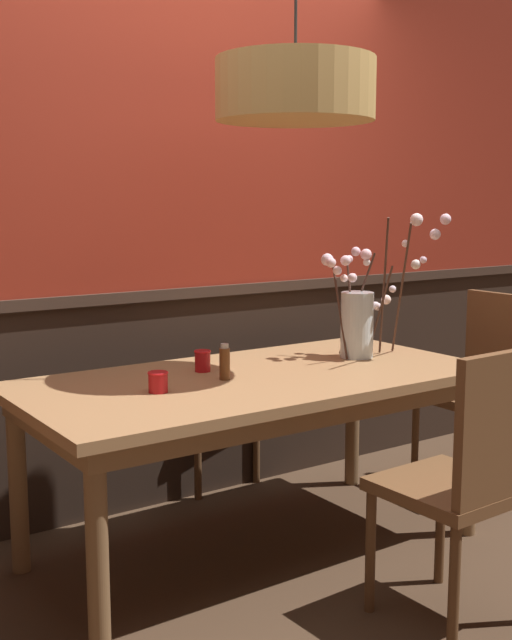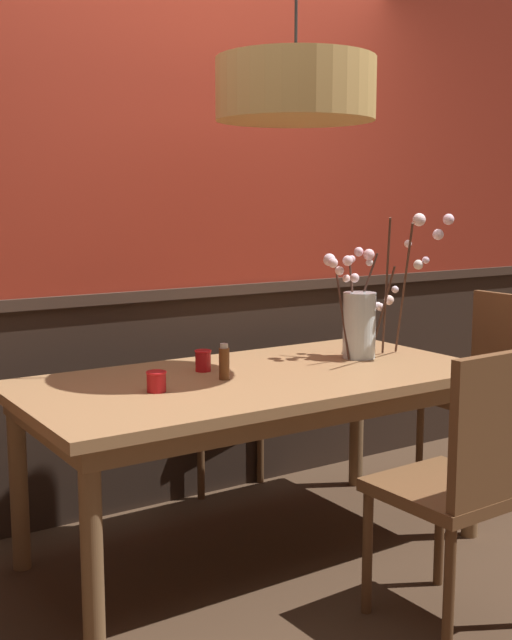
{
  "view_description": "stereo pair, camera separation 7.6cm",
  "coord_description": "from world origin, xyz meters",
  "px_view_note": "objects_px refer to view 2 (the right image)",
  "views": [
    {
      "loc": [
        -1.76,
        -2.55,
        1.42
      ],
      "look_at": [
        0.0,
        0.0,
        0.96
      ],
      "focal_mm": 44.71,
      "sensor_mm": 36.0,
      "label": 1
    },
    {
      "loc": [
        -1.7,
        -2.59,
        1.42
      ],
      "look_at": [
        0.0,
        0.0,
        0.96
      ],
      "focal_mm": 44.71,
      "sensor_mm": 36.0,
      "label": 2
    }
  ],
  "objects_px": {
    "vase_with_blossoms": "(363,316)",
    "condiment_bottle": "(224,362)",
    "pendant_lamp": "(296,90)",
    "chair_head_east_end": "(489,382)",
    "chair_near_side_right": "(465,476)",
    "candle_holder_nearer_center": "(203,360)",
    "dining_table": "(256,395)",
    "chair_far_side_right": "(204,382)",
    "candle_holder_nearer_edge": "(156,381)"
  },
  "relations": [
    {
      "from": "vase_with_blossoms",
      "to": "condiment_bottle",
      "type": "xyz_separation_m",
      "value": [
        -0.73,
        -0.04,
        -0.12
      ]
    },
    {
      "from": "pendant_lamp",
      "to": "chair_head_east_end",
      "type": "bearing_deg",
      "value": 1.64
    },
    {
      "from": "chair_near_side_right",
      "to": "candle_holder_nearer_center",
      "type": "relative_size",
      "value": 11.02
    },
    {
      "from": "chair_near_side_right",
      "to": "candle_holder_nearer_center",
      "type": "distance_m",
      "value": 1.15
    },
    {
      "from": "candle_holder_nearer_center",
      "to": "condiment_bottle",
      "type": "xyz_separation_m",
      "value": [
        -0.01,
        -0.18,
        0.02
      ]
    },
    {
      "from": "dining_table",
      "to": "pendant_lamp",
      "type": "xyz_separation_m",
      "value": [
        0.15,
        -0.05,
        1.19
      ]
    },
    {
      "from": "dining_table",
      "to": "chair_near_side_right",
      "type": "distance_m",
      "value": 0.92
    },
    {
      "from": "chair_far_side_right",
      "to": "condiment_bottle",
      "type": "height_order",
      "value": "chair_far_side_right"
    },
    {
      "from": "candle_holder_nearer_edge",
      "to": "pendant_lamp",
      "type": "height_order",
      "value": "pendant_lamp"
    },
    {
      "from": "chair_far_side_right",
      "to": "dining_table",
      "type": "bearing_deg",
      "value": -106.34
    },
    {
      "from": "chair_head_east_end",
      "to": "vase_with_blossoms",
      "type": "relative_size",
      "value": 1.53
    },
    {
      "from": "vase_with_blossoms",
      "to": "pendant_lamp",
      "type": "height_order",
      "value": "pendant_lamp"
    },
    {
      "from": "chair_near_side_right",
      "to": "chair_head_east_end",
      "type": "height_order",
      "value": "chair_head_east_end"
    },
    {
      "from": "vase_with_blossoms",
      "to": "candle_holder_nearer_center",
      "type": "bearing_deg",
      "value": 169.24
    },
    {
      "from": "candle_holder_nearer_center",
      "to": "chair_far_side_right",
      "type": "bearing_deg",
      "value": 60.48
    },
    {
      "from": "dining_table",
      "to": "candle_holder_nearer_edge",
      "type": "distance_m",
      "value": 0.47
    },
    {
      "from": "candle_holder_nearer_center",
      "to": "pendant_lamp",
      "type": "height_order",
      "value": "pendant_lamp"
    },
    {
      "from": "dining_table",
      "to": "chair_near_side_right",
      "type": "bearing_deg",
      "value": -74.62
    },
    {
      "from": "candle_holder_nearer_edge",
      "to": "chair_far_side_right",
      "type": "bearing_deg",
      "value": 52.18
    },
    {
      "from": "candle_holder_nearer_center",
      "to": "pendant_lamp",
      "type": "xyz_separation_m",
      "value": [
        0.29,
        -0.23,
        1.06
      ]
    },
    {
      "from": "dining_table",
      "to": "vase_with_blossoms",
      "type": "relative_size",
      "value": 2.97
    },
    {
      "from": "candle_holder_nearer_center",
      "to": "condiment_bottle",
      "type": "height_order",
      "value": "condiment_bottle"
    },
    {
      "from": "chair_head_east_end",
      "to": "candle_holder_nearer_center",
      "type": "xyz_separation_m",
      "value": [
        -1.51,
        0.19,
        0.24
      ]
    },
    {
      "from": "chair_near_side_right",
      "to": "candle_holder_nearer_edge",
      "type": "height_order",
      "value": "chair_near_side_right"
    },
    {
      "from": "vase_with_blossoms",
      "to": "chair_far_side_right",
      "type": "bearing_deg",
      "value": 111.23
    },
    {
      "from": "chair_head_east_end",
      "to": "candle_holder_nearer_edge",
      "type": "distance_m",
      "value": 1.84
    },
    {
      "from": "chair_far_side_right",
      "to": "candle_holder_nearer_edge",
      "type": "distance_m",
      "value": 1.2
    },
    {
      "from": "dining_table",
      "to": "pendant_lamp",
      "type": "distance_m",
      "value": 1.2
    },
    {
      "from": "condiment_bottle",
      "to": "pendant_lamp",
      "type": "height_order",
      "value": "pendant_lamp"
    },
    {
      "from": "chair_near_side_right",
      "to": "chair_far_side_right",
      "type": "relative_size",
      "value": 1.06
    },
    {
      "from": "dining_table",
      "to": "candle_holder_nearer_edge",
      "type": "height_order",
      "value": "candle_holder_nearer_edge"
    },
    {
      "from": "condiment_bottle",
      "to": "pendant_lamp",
      "type": "bearing_deg",
      "value": -9.63
    },
    {
      "from": "chair_head_east_end",
      "to": "candle_holder_nearer_edge",
      "type": "xyz_separation_m",
      "value": [
        -1.83,
        -0.02,
        0.24
      ]
    },
    {
      "from": "condiment_bottle",
      "to": "chair_far_side_right",
      "type": "bearing_deg",
      "value": 65.29
    },
    {
      "from": "chair_far_side_right",
      "to": "vase_with_blossoms",
      "type": "xyz_separation_m",
      "value": [
        0.33,
        -0.85,
        0.42
      ]
    },
    {
      "from": "dining_table",
      "to": "vase_with_blossoms",
      "type": "distance_m",
      "value": 0.65
    },
    {
      "from": "chair_near_side_right",
      "to": "candle_holder_nearer_center",
      "type": "xyz_separation_m",
      "value": [
        -0.38,
        1.06,
        0.25
      ]
    },
    {
      "from": "chair_near_side_right",
      "to": "pendant_lamp",
      "type": "relative_size",
      "value": 0.78
    },
    {
      "from": "condiment_bottle",
      "to": "pendant_lamp",
      "type": "relative_size",
      "value": 0.11
    },
    {
      "from": "candle_holder_nearer_center",
      "to": "candle_holder_nearer_edge",
      "type": "distance_m",
      "value": 0.38
    },
    {
      "from": "candle_holder_nearer_edge",
      "to": "candle_holder_nearer_center",
      "type": "bearing_deg",
      "value": 34.35
    },
    {
      "from": "chair_far_side_right",
      "to": "vase_with_blossoms",
      "type": "relative_size",
      "value": 1.43
    },
    {
      "from": "vase_with_blossoms",
      "to": "chair_head_east_end",
      "type": "bearing_deg",
      "value": -3.88
    },
    {
      "from": "chair_head_east_end",
      "to": "candle_holder_nearer_edge",
      "type": "relative_size",
      "value": 12.74
    },
    {
      "from": "chair_far_side_right",
      "to": "chair_head_east_end",
      "type": "bearing_deg",
      "value": -39.0
    },
    {
      "from": "dining_table",
      "to": "pendant_lamp",
      "type": "relative_size",
      "value": 1.52
    },
    {
      "from": "chair_near_side_right",
      "to": "dining_table",
      "type": "bearing_deg",
      "value": 105.38
    },
    {
      "from": "vase_with_blossoms",
      "to": "pendant_lamp",
      "type": "xyz_separation_m",
      "value": [
        -0.44,
        -0.09,
        0.92
      ]
    },
    {
      "from": "chair_near_side_right",
      "to": "pendant_lamp",
      "type": "distance_m",
      "value": 1.55
    },
    {
      "from": "condiment_bottle",
      "to": "pendant_lamp",
      "type": "distance_m",
      "value": 1.08
    }
  ]
}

